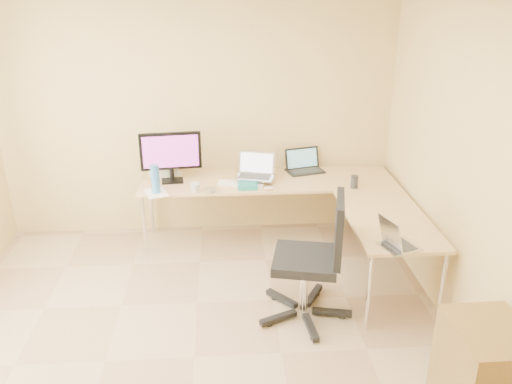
{
  "coord_description": "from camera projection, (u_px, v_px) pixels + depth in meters",
  "views": [
    {
      "loc": [
        0.25,
        -3.23,
        2.7
      ],
      "look_at": [
        0.55,
        1.1,
        0.9
      ],
      "focal_mm": 36.63,
      "sensor_mm": 36.0,
      "label": 1
    }
  ],
  "objects": [
    {
      "name": "floor",
      "position": [
        194.0,
        357.0,
        4.0
      ],
      "size": [
        4.5,
        4.5,
        0.0
      ],
      "primitive_type": "plane",
      "color": "tan",
      "rests_on": "ground"
    },
    {
      "name": "wall_back",
      "position": [
        197.0,
        118.0,
        5.57
      ],
      "size": [
        4.5,
        0.0,
        4.5
      ],
      "primitive_type": "plane",
      "rotation": [
        1.57,
        0.0,
        0.0
      ],
      "color": "tan",
      "rests_on": "ground"
    },
    {
      "name": "wall_right",
      "position": [
        489.0,
        194.0,
        3.63
      ],
      "size": [
        0.0,
        4.5,
        4.5
      ],
      "primitive_type": "plane",
      "rotation": [
        1.57,
        0.0,
        -1.57
      ],
      "color": "tan",
      "rests_on": "ground"
    },
    {
      "name": "desk_main",
      "position": [
        267.0,
        211.0,
        5.61
      ],
      "size": [
        2.65,
        0.7,
        0.73
      ],
      "primitive_type": "cube",
      "color": "tan",
      "rests_on": "ground"
    },
    {
      "name": "desk_return",
      "position": [
        384.0,
        253.0,
        4.75
      ],
      "size": [
        0.7,
        1.3,
        0.73
      ],
      "primitive_type": "cube",
      "color": "tan",
      "rests_on": "ground"
    },
    {
      "name": "monitor",
      "position": [
        171.0,
        157.0,
        5.31
      ],
      "size": [
        0.64,
        0.26,
        0.53
      ],
      "primitive_type": "cube",
      "rotation": [
        0.0,
        0.0,
        0.11
      ],
      "color": "black",
      "rests_on": "desk_main"
    },
    {
      "name": "book_stack",
      "position": [
        247.0,
        184.0,
        5.29
      ],
      "size": [
        0.2,
        0.27,
        0.04
      ],
      "primitive_type": "cube",
      "rotation": [
        0.0,
        0.0,
        -0.02
      ],
      "color": "#166D67",
      "rests_on": "desk_main"
    },
    {
      "name": "laptop_center",
      "position": [
        255.0,
        166.0,
        5.34
      ],
      "size": [
        0.45,
        0.39,
        0.25
      ],
      "primitive_type": "cube",
      "rotation": [
        0.0,
        0.0,
        -0.26
      ],
      "color": "#B7B7C9",
      "rests_on": "desk_main"
    },
    {
      "name": "laptop_black",
      "position": [
        305.0,
        161.0,
        5.63
      ],
      "size": [
        0.45,
        0.38,
        0.25
      ],
      "primitive_type": "cube",
      "rotation": [
        0.0,
        0.0,
        0.26
      ],
      "color": "black",
      "rests_on": "desk_main"
    },
    {
      "name": "keyboard",
      "position": [
        241.0,
        184.0,
        5.32
      ],
      "size": [
        0.49,
        0.23,
        0.02
      ],
      "primitive_type": "cube",
      "rotation": [
        0.0,
        0.0,
        -0.22
      ],
      "color": "white",
      "rests_on": "desk_main"
    },
    {
      "name": "mouse",
      "position": [
        269.0,
        188.0,
        5.19
      ],
      "size": [
        0.11,
        0.08,
        0.04
      ],
      "primitive_type": "ellipsoid",
      "rotation": [
        0.0,
        0.0,
        -0.17
      ],
      "color": "beige",
      "rests_on": "desk_main"
    },
    {
      "name": "mug",
      "position": [
        195.0,
        187.0,
        5.13
      ],
      "size": [
        0.11,
        0.11,
        0.09
      ],
      "primitive_type": "imported",
      "rotation": [
        0.0,
        0.0,
        -0.08
      ],
      "color": "silver",
      "rests_on": "desk_main"
    },
    {
      "name": "cd_stack",
      "position": [
        210.0,
        190.0,
        5.15
      ],
      "size": [
        0.13,
        0.13,
        0.03
      ],
      "primitive_type": "cylinder",
      "rotation": [
        0.0,
        0.0,
        -0.06
      ],
      "color": "silver",
      "rests_on": "desk_main"
    },
    {
      "name": "water_bottle",
      "position": [
        155.0,
        179.0,
        5.07
      ],
      "size": [
        0.1,
        0.1,
        0.29
      ],
      "primitive_type": "cylinder",
      "rotation": [
        0.0,
        0.0,
        -0.22
      ],
      "color": "teal",
      "rests_on": "desk_main"
    },
    {
      "name": "papers",
      "position": [
        156.0,
        193.0,
        5.12
      ],
      "size": [
        0.27,
        0.32,
        0.01
      ],
      "primitive_type": "cube",
      "rotation": [
        0.0,
        0.0,
        0.32
      ],
      "color": "white",
      "rests_on": "desk_main"
    },
    {
      "name": "white_box",
      "position": [
        161.0,
        171.0,
        5.57
      ],
      "size": [
        0.26,
        0.21,
        0.08
      ],
      "primitive_type": "cube",
      "rotation": [
        0.0,
        0.0,
        -0.2
      ],
      "color": "#E7E9CA",
      "rests_on": "desk_main"
    },
    {
      "name": "desk_fan",
      "position": [
        177.0,
        163.0,
        5.54
      ],
      "size": [
        0.25,
        0.25,
        0.27
      ],
      "primitive_type": "cylinder",
      "rotation": [
        0.0,
        0.0,
        0.21
      ],
      "color": "silver",
      "rests_on": "desk_main"
    },
    {
      "name": "black_cup",
      "position": [
        354.0,
        182.0,
        5.22
      ],
      "size": [
        0.08,
        0.08,
        0.13
      ],
      "primitive_type": "cylinder",
      "rotation": [
        0.0,
        0.0,
        0.02
      ],
      "color": "#262626",
      "rests_on": "desk_main"
    },
    {
      "name": "laptop_return",
      "position": [
        401.0,
        235.0,
        4.06
      ],
      "size": [
        0.39,
        0.35,
        0.21
      ],
      "primitive_type": "cube",
      "rotation": [
        0.0,
        0.0,
        1.91
      ],
      "color": "#B4B4B4",
      "rests_on": "desk_return"
    },
    {
      "name": "office_chair",
      "position": [
        305.0,
        264.0,
        4.31
      ],
      "size": [
        0.8,
        0.8,
        1.12
      ],
      "primitive_type": "cube",
      "rotation": [
        0.0,
        0.0,
        -0.21
      ],
      "color": "black",
      "rests_on": "ground"
    },
    {
      "name": "cabinet",
      "position": [
        483.0,
        379.0,
        3.27
      ],
      "size": [
        0.45,
        0.56,
        0.77
      ],
      "primitive_type": "cube",
      "rotation": [
        0.0,
        0.0,
        0.01
      ],
      "color": "#A67146",
      "rests_on": "ground"
    }
  ]
}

